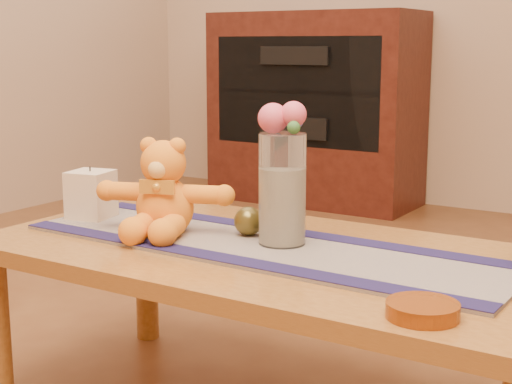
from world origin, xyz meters
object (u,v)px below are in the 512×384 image
Objects in this scene: glass_vase at (282,189)px; amber_dish at (423,310)px; bronze_ball at (248,221)px; pillar_candle at (91,194)px; teddy_bear at (165,188)px.

glass_vase is 2.01× the size of amber_dish.
amber_dish is at bearing -28.69° from bronze_ball.
pillar_candle is 1.06m from amber_dish.
amber_dish is (1.02, -0.25, -0.06)m from pillar_candle.
teddy_bear is 0.79m from amber_dish.
teddy_bear is at bearing -170.18° from glass_vase.
glass_vase is (0.31, 0.05, 0.02)m from teddy_bear.
bronze_ball is (0.47, 0.06, -0.03)m from pillar_candle.
glass_vase is 0.15m from bronze_ball.
glass_vase is at bearing 3.22° from pillar_candle.
amber_dish is (0.75, -0.23, -0.11)m from teddy_bear.
pillar_candle is at bearing -176.78° from glass_vase.
bronze_ball is (0.20, 0.08, -0.08)m from teddy_bear.
glass_vase is at bearing -10.40° from teddy_bear.
teddy_bear is at bearing 163.27° from amber_dish.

